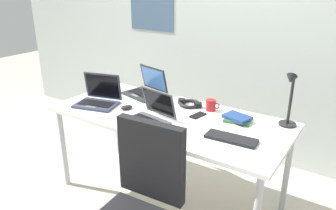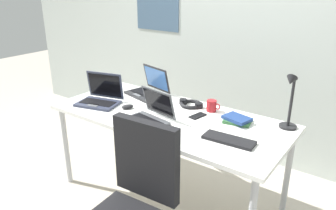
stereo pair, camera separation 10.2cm
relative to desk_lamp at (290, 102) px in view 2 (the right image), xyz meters
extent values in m
plane|color=#B7AD9E|center=(-0.80, -0.28, -0.94)|extent=(12.00, 12.00, 0.00)
cube|color=#B2BCB7|center=(-0.80, 0.82, 0.36)|extent=(6.00, 0.12, 2.60)
cube|color=white|center=(-0.80, -0.28, -0.21)|extent=(1.80, 0.80, 0.03)
cylinder|color=#B2B5BA|center=(-1.64, -0.62, -0.58)|extent=(0.04, 0.04, 0.71)
cylinder|color=#B2B5BA|center=(-1.64, 0.06, -0.58)|extent=(0.04, 0.04, 0.71)
cylinder|color=#B2B5BA|center=(0.04, 0.06, -0.58)|extent=(0.04, 0.04, 0.71)
cylinder|color=black|center=(0.00, 0.03, -0.19)|extent=(0.12, 0.12, 0.02)
cylinder|color=black|center=(0.00, 0.03, -0.01)|extent=(0.02, 0.02, 0.34)
cylinder|color=black|center=(0.00, -0.01, 0.16)|extent=(0.01, 0.08, 0.01)
cone|color=black|center=(0.00, -0.05, 0.16)|extent=(0.07, 0.09, 0.09)
cube|color=#33384C|center=(-1.39, -0.44, -0.19)|extent=(0.37, 0.30, 0.02)
cube|color=black|center=(-1.39, -0.44, -0.18)|extent=(0.31, 0.19, 0.00)
cube|color=#595B60|center=(-1.37, -0.51, -0.18)|extent=(0.10, 0.07, 0.00)
cube|color=#33384C|center=(-1.42, -0.32, -0.07)|extent=(0.32, 0.12, 0.22)
cube|color=black|center=(-1.42, -0.33, -0.07)|extent=(0.29, 0.10, 0.19)
cube|color=#515459|center=(-0.84, -0.49, -0.19)|extent=(0.34, 0.26, 0.02)
cube|color=black|center=(-0.84, -0.49, -0.18)|extent=(0.28, 0.16, 0.00)
cube|color=#595B60|center=(-0.86, -0.56, -0.18)|extent=(0.09, 0.06, 0.00)
cube|color=#515459|center=(-0.82, -0.36, -0.08)|extent=(0.31, 0.11, 0.20)
cube|color=black|center=(-0.82, -0.37, -0.07)|extent=(0.28, 0.09, 0.17)
cube|color=#232326|center=(-1.23, -0.04, -0.19)|extent=(0.37, 0.30, 0.02)
cube|color=black|center=(-1.23, -0.04, -0.18)|extent=(0.31, 0.19, 0.00)
cube|color=#595B60|center=(-1.25, -0.11, -0.18)|extent=(0.10, 0.07, 0.00)
cube|color=#232326|center=(-1.20, 0.09, -0.07)|extent=(0.33, 0.13, 0.22)
cube|color=#3F72BF|center=(-1.20, 0.09, -0.07)|extent=(0.29, 0.11, 0.18)
cube|color=black|center=(-0.24, -0.40, -0.19)|extent=(0.34, 0.14, 0.02)
ellipsoid|color=black|center=(-1.13, -0.36, -0.18)|extent=(0.10, 0.11, 0.03)
cube|color=black|center=(-0.60, -0.17, -0.19)|extent=(0.09, 0.15, 0.01)
torus|color=black|center=(-0.76, -0.01, -0.18)|extent=(0.18, 0.18, 0.03)
cylinder|color=black|center=(-0.84, -0.01, -0.18)|extent=(0.06, 0.06, 0.04)
cylinder|color=black|center=(-0.69, -0.01, -0.18)|extent=(0.06, 0.06, 0.04)
cylinder|color=gold|center=(-1.51, -0.22, -0.16)|extent=(0.04, 0.04, 0.06)
cylinder|color=white|center=(-1.51, -0.22, -0.13)|extent=(0.04, 0.04, 0.01)
cube|color=#336638|center=(-0.32, -0.09, -0.19)|extent=(0.21, 0.18, 0.02)
cube|color=navy|center=(-0.32, -0.10, -0.16)|extent=(0.21, 0.17, 0.02)
cylinder|color=#B21E23|center=(-0.57, -0.02, -0.15)|extent=(0.08, 0.08, 0.09)
torus|color=#B21E23|center=(-0.52, -0.02, -0.15)|extent=(0.05, 0.01, 0.05)
cube|color=black|center=(-0.53, -0.86, -0.21)|extent=(0.42, 0.09, 0.48)
camera|label=1|loc=(0.46, -2.18, 0.77)|focal=35.05mm
camera|label=2|loc=(0.54, -2.12, 0.77)|focal=35.05mm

